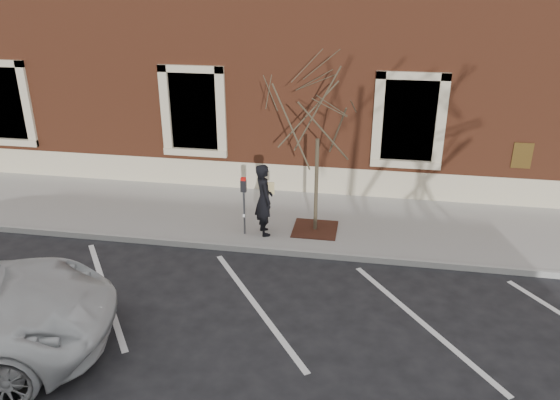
# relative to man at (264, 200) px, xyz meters

# --- Properties ---
(ground) EXTENTS (120.00, 120.00, 0.00)m
(ground) POSITION_rel_man_xyz_m (0.41, -0.69, -1.04)
(ground) COLOR #28282B
(ground) RESTS_ON ground
(sidewalk_near) EXTENTS (40.00, 3.50, 0.15)m
(sidewalk_near) POSITION_rel_man_xyz_m (0.41, 1.06, -0.97)
(sidewalk_near) COLOR #98958F
(sidewalk_near) RESTS_ON ground
(curb_near) EXTENTS (40.00, 0.12, 0.15)m
(curb_near) POSITION_rel_man_xyz_m (0.41, -0.74, -0.97)
(curb_near) COLOR #9E9E99
(curb_near) RESTS_ON ground
(parking_stripes) EXTENTS (28.00, 4.40, 0.01)m
(parking_stripes) POSITION_rel_man_xyz_m (0.41, -2.89, -1.04)
(parking_stripes) COLOR silver
(parking_stripes) RESTS_ON ground
(building_civic) EXTENTS (40.00, 8.62, 8.00)m
(building_civic) POSITION_rel_man_xyz_m (0.41, 7.05, 2.95)
(building_civic) COLOR brown
(building_civic) RESTS_ON ground
(man) EXTENTS (0.67, 0.77, 1.79)m
(man) POSITION_rel_man_xyz_m (0.00, 0.00, 0.00)
(man) COLOR black
(man) RESTS_ON sidewalk_near
(parking_meter) EXTENTS (0.13, 0.10, 1.47)m
(parking_meter) POSITION_rel_man_xyz_m (-0.47, -0.12, 0.13)
(parking_meter) COLOR #595B60
(parking_meter) RESTS_ON sidewalk_near
(tree_grate) EXTENTS (1.09, 1.09, 0.03)m
(tree_grate) POSITION_rel_man_xyz_m (1.21, 0.40, -0.88)
(tree_grate) COLOR #481F17
(tree_grate) RESTS_ON sidewalk_near
(sapling) EXTENTS (2.57, 2.57, 4.28)m
(sapling) POSITION_rel_man_xyz_m (1.21, 0.40, 2.10)
(sapling) COLOR #463C2A
(sapling) RESTS_ON sidewalk_near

